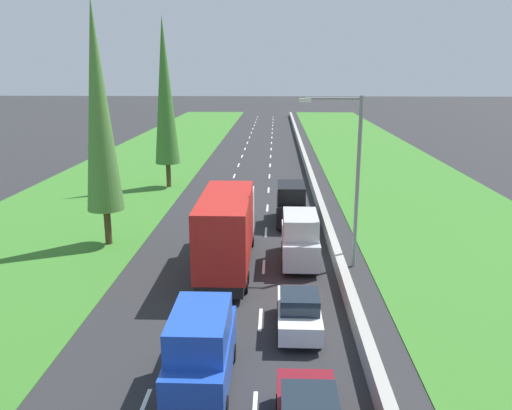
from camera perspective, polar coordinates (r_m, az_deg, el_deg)
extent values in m
plane|color=#28282B|center=(59.50, -0.07, 4.98)|extent=(300.00, 300.00, 0.00)
cube|color=#387528|center=(61.31, -12.02, 4.97)|extent=(14.00, 140.00, 0.04)
cube|color=#387528|center=(60.66, 13.65, 4.77)|extent=(14.00, 140.00, 0.04)
cube|color=#9E9B93|center=(59.48, 5.45, 5.33)|extent=(0.44, 120.00, 0.85)
cube|color=white|center=(17.46, -12.57, -21.32)|extent=(0.14, 2.00, 0.01)
cube|color=white|center=(22.45, -8.69, -12.38)|extent=(0.14, 2.00, 0.01)
cube|color=white|center=(27.83, -6.40, -6.75)|extent=(0.14, 2.00, 0.01)
cube|color=white|center=(33.43, -4.90, -2.97)|extent=(0.14, 2.00, 0.01)
cube|color=white|center=(39.14, -3.84, -0.29)|extent=(0.14, 2.00, 0.01)
cube|color=white|center=(44.94, -3.06, 1.71)|extent=(0.14, 2.00, 0.01)
cube|color=white|center=(50.77, -2.45, 3.25)|extent=(0.14, 2.00, 0.01)
cube|color=white|center=(56.65, -1.97, 4.47)|extent=(0.14, 2.00, 0.01)
cube|color=white|center=(62.54, -1.57, 5.47)|extent=(0.14, 2.00, 0.01)
cube|color=white|center=(68.46, -1.24, 6.29)|extent=(0.14, 2.00, 0.01)
cube|color=white|center=(74.39, -0.97, 6.98)|extent=(0.14, 2.00, 0.01)
cube|color=white|center=(80.33, -0.73, 7.56)|extent=(0.14, 2.00, 0.01)
cube|color=white|center=(86.27, -0.53, 8.07)|extent=(0.14, 2.00, 0.01)
cube|color=white|center=(92.23, -0.35, 8.51)|extent=(0.14, 2.00, 0.01)
cube|color=white|center=(98.19, -0.20, 8.90)|extent=(0.14, 2.00, 0.01)
cube|color=white|center=(104.15, -0.06, 9.24)|extent=(0.14, 2.00, 0.01)
cube|color=white|center=(110.12, 0.07, 9.55)|extent=(0.14, 2.00, 0.01)
cube|color=white|center=(116.09, 0.18, 9.82)|extent=(0.14, 2.00, 0.01)
cube|color=white|center=(22.08, 0.49, -12.68)|extent=(0.14, 2.00, 0.01)
cube|color=white|center=(27.54, 0.87, -6.90)|extent=(0.14, 2.00, 0.01)
cube|color=white|center=(33.19, 1.11, -3.05)|extent=(0.14, 2.00, 0.01)
cube|color=white|center=(38.94, 1.29, -0.34)|extent=(0.14, 2.00, 0.01)
cube|color=white|center=(44.75, 1.41, 1.68)|extent=(0.14, 2.00, 0.01)
cube|color=white|center=(50.61, 1.51, 3.22)|extent=(0.14, 2.00, 0.01)
cube|color=white|center=(56.50, 1.59, 4.45)|extent=(0.14, 2.00, 0.01)
cube|color=white|center=(62.41, 1.65, 5.45)|extent=(0.14, 2.00, 0.01)
cube|color=white|center=(68.34, 1.70, 6.27)|extent=(0.14, 2.00, 0.01)
cube|color=white|center=(74.28, 1.75, 6.96)|extent=(0.14, 2.00, 0.01)
cube|color=white|center=(80.23, 1.79, 7.55)|extent=(0.14, 2.00, 0.01)
cube|color=white|center=(86.18, 1.82, 8.06)|extent=(0.14, 2.00, 0.01)
cube|color=white|center=(92.14, 1.85, 8.50)|extent=(0.14, 2.00, 0.01)
cube|color=white|center=(98.11, 1.87, 8.89)|extent=(0.14, 2.00, 0.01)
cube|color=white|center=(104.07, 1.89, 9.23)|extent=(0.14, 2.00, 0.01)
cube|color=white|center=(110.05, 1.91, 9.54)|extent=(0.14, 2.00, 0.01)
cube|color=white|center=(116.02, 1.93, 9.81)|extent=(0.14, 2.00, 0.01)
cube|color=#19232D|center=(14.91, 6.05, -21.76)|extent=(1.56, 1.90, 0.60)
cylinder|color=black|center=(16.73, 2.65, -21.42)|extent=(0.22, 0.64, 0.64)
cylinder|color=black|center=(16.82, 8.51, -21.35)|extent=(0.22, 0.64, 0.64)
cube|color=white|center=(21.05, 4.80, -12.07)|extent=(1.68, 3.90, 0.76)
cube|color=#19232D|center=(20.47, 4.88, -10.70)|extent=(1.52, 1.60, 0.64)
cylinder|color=black|center=(22.28, 2.65, -11.53)|extent=(0.22, 0.64, 0.64)
cylinder|color=black|center=(22.35, 6.63, -11.53)|extent=(0.22, 0.64, 0.64)
cylinder|color=black|center=(20.14, 2.70, -14.58)|extent=(0.22, 0.64, 0.64)
cylinder|color=black|center=(20.22, 7.15, -14.57)|extent=(0.22, 0.64, 0.64)
cube|color=silver|center=(27.92, 4.89, -4.42)|extent=(1.90, 4.90, 1.40)
cube|color=silver|center=(27.24, 4.98, -2.15)|extent=(1.80, 3.10, 1.10)
cylinder|color=black|center=(29.55, 3.04, -4.72)|extent=(0.22, 0.64, 0.64)
cylinder|color=black|center=(29.63, 6.42, -4.74)|extent=(0.22, 0.64, 0.64)
cylinder|color=black|center=(26.71, 3.13, -6.90)|extent=(0.22, 0.64, 0.64)
cylinder|color=black|center=(26.80, 6.88, -6.92)|extent=(0.22, 0.64, 0.64)
cube|color=#1E47B7|center=(17.65, -6.04, -16.63)|extent=(1.90, 4.90, 1.40)
cube|color=#1E47B7|center=(16.77, -6.30, -13.52)|extent=(1.80, 3.10, 1.10)
cylinder|color=black|center=(19.42, -7.97, -15.92)|extent=(0.22, 0.64, 0.64)
cylinder|color=black|center=(19.21, -2.64, -16.16)|extent=(0.22, 0.64, 0.64)
cylinder|color=black|center=(16.94, -9.86, -21.14)|extent=(0.22, 0.64, 0.64)
cylinder|color=black|center=(16.69, -3.57, -21.53)|extent=(0.22, 0.64, 0.64)
cube|color=black|center=(34.94, 3.89, -0.43)|extent=(1.90, 4.90, 1.40)
cube|color=black|center=(34.34, 3.94, 1.45)|extent=(1.80, 3.10, 1.10)
cylinder|color=black|center=(36.57, 2.45, -0.85)|extent=(0.22, 0.64, 0.64)
cylinder|color=black|center=(36.62, 5.17, -0.87)|extent=(0.22, 0.64, 0.64)
cylinder|color=black|center=(33.66, 2.46, -2.25)|extent=(0.22, 0.64, 0.64)
cylinder|color=black|center=(33.71, 5.42, -2.27)|extent=(0.22, 0.64, 0.64)
cube|color=black|center=(27.37, -3.13, -5.72)|extent=(2.20, 9.40, 0.56)
cube|color=white|center=(30.31, -2.55, -0.62)|extent=(2.40, 2.20, 2.50)
cube|color=#B21E19|center=(25.71, -3.42, -2.56)|extent=(2.44, 7.20, 3.30)
cylinder|color=black|center=(30.67, -4.65, -4.01)|extent=(0.22, 0.64, 0.64)
cylinder|color=black|center=(30.49, -0.46, -4.07)|extent=(0.22, 0.64, 0.64)
cylinder|color=black|center=(25.59, -6.09, -7.97)|extent=(0.22, 0.64, 0.64)
cylinder|color=black|center=(25.38, -1.03, -8.09)|extent=(0.22, 0.64, 0.64)
cylinder|color=black|center=(24.61, -6.45, -8.94)|extent=(0.22, 0.64, 0.64)
cylinder|color=black|center=(24.39, -1.17, -9.08)|extent=(0.22, 0.64, 0.64)
cylinder|color=#4C3823|center=(31.90, -16.23, -2.35)|extent=(0.41, 0.41, 2.20)
cone|color=#4C7F38|center=(30.64, -17.19, 10.38)|extent=(2.15, 2.15, 11.93)
cylinder|color=#4C3823|center=(46.39, -9.74, 3.32)|extent=(0.41, 0.41, 2.20)
cone|color=#3D752D|center=(45.52, -10.15, 12.40)|extent=(2.17, 2.17, 12.46)
cylinder|color=gray|center=(26.79, 11.27, 2.26)|extent=(0.20, 0.20, 9.00)
cylinder|color=gray|center=(26.02, 8.65, 11.69)|extent=(2.80, 0.12, 0.12)
cube|color=silver|center=(25.91, 5.50, 11.56)|extent=(0.60, 0.28, 0.20)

